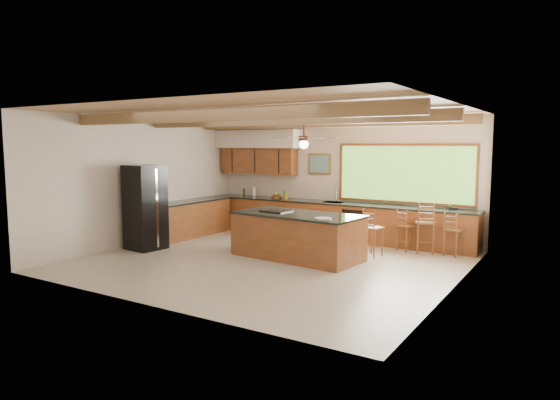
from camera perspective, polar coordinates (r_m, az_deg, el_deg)
The scene contains 9 objects.
ground at distance 10.17m, azimuth -1.19°, elevation -7.04°, with size 7.20×7.20×0.00m, color #BAAD9A.
room_shell at distance 10.53m, azimuth -0.06°, elevation 5.59°, with size 7.27×6.54×3.02m.
counter_run at distance 12.61m, azimuth 1.92°, elevation -2.26°, with size 7.12×3.10×1.22m.
island at distance 10.42m, azimuth 1.99°, elevation -4.08°, with size 2.78×1.49×0.95m.
refrigerator at distance 11.61m, azimuth -15.16°, elevation -0.81°, with size 0.81×0.79×1.90m.
bar_stool_a at distance 10.70m, azimuth 10.49°, elevation -3.24°, with size 0.44×0.44×1.00m.
bar_stool_b at distance 11.21m, azimuth 16.18°, elevation -2.56°, with size 0.52×0.52×1.13m.
bar_stool_c at distance 11.36m, azimuth 14.11°, elevation -2.96°, with size 0.44×0.44×0.93m.
bar_stool_d at distance 11.10m, azimuth 19.15°, elevation -3.34°, with size 0.41×0.41×0.94m.
Camera 1 is at (5.39, -8.29, 2.37)m, focal length 32.00 mm.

